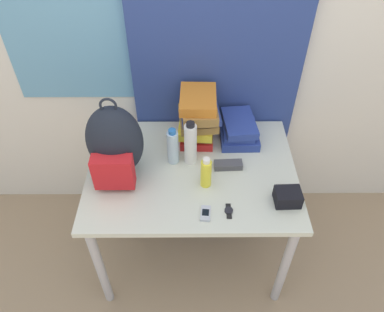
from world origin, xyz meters
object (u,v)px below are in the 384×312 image
object	(u,v)px
wristwatch	(229,211)
water_bottle	(173,147)
backpack	(115,144)
sunscreen_bottle	(206,173)
sports_bottle	(191,144)
cell_phone	(206,213)
camera_pouch	(288,197)
book_stack_center	(239,130)
sunglasses_case	(228,165)
book_stack_left	(198,117)

from	to	relation	value
wristwatch	water_bottle	bearing A→B (deg)	128.56
backpack	sunscreen_bottle	bearing A→B (deg)	-11.69
backpack	sports_bottle	size ratio (longest dim) A/B	1.72
cell_phone	camera_pouch	size ratio (longest dim) A/B	0.71
backpack	wristwatch	xyz separation A→B (m)	(0.56, -0.27, -0.19)
water_bottle	wristwatch	xyz separation A→B (m)	(0.28, -0.35, -0.10)
sports_bottle	camera_pouch	distance (m)	0.56
sunscreen_bottle	sports_bottle	bearing A→B (deg)	114.52
backpack	book_stack_center	xyz separation A→B (m)	(0.65, 0.27, -0.14)
sunscreen_bottle	camera_pouch	distance (m)	0.41
book_stack_center	water_bottle	size ratio (longest dim) A/B	1.25
camera_pouch	wristwatch	xyz separation A→B (m)	(-0.29, -0.06, -0.03)
water_bottle	wristwatch	distance (m)	0.45
sports_bottle	cell_phone	size ratio (longest dim) A/B	2.97
sunscreen_bottle	sunglasses_case	size ratio (longest dim) A/B	1.19
cell_phone	wristwatch	world-z (taller)	cell_phone
backpack	sunscreen_bottle	xyz separation A→B (m)	(0.45, -0.09, -0.11)
sunscreen_bottle	water_bottle	bearing A→B (deg)	134.94
backpack	wristwatch	world-z (taller)	backpack
water_bottle	cell_phone	size ratio (longest dim) A/B	2.45
backpack	cell_phone	bearing A→B (deg)	-32.75
cell_phone	wristwatch	bearing A→B (deg)	8.91
sunglasses_case	cell_phone	bearing A→B (deg)	-112.65
book_stack_center	cell_phone	bearing A→B (deg)	-110.35
water_bottle	book_stack_left	bearing A→B (deg)	54.32
backpack	sunglasses_case	distance (m)	0.60
book_stack_center	book_stack_left	bearing A→B (deg)	-179.27
cell_phone	sunglasses_case	bearing A→B (deg)	67.35
backpack	wristwatch	distance (m)	0.65
backpack	cell_phone	size ratio (longest dim) A/B	5.12
sunglasses_case	sunscreen_bottle	bearing A→B (deg)	-136.09
sunscreen_bottle	sunglasses_case	world-z (taller)	sunscreen_bottle
backpack	water_bottle	xyz separation A→B (m)	(0.28, 0.08, -0.09)
cell_phone	book_stack_left	bearing A→B (deg)	92.91
book_stack_center	water_bottle	bearing A→B (deg)	-152.59
water_bottle	book_stack_center	bearing A→B (deg)	27.41
sports_bottle	wristwatch	world-z (taller)	sports_bottle
cell_phone	sports_bottle	bearing A→B (deg)	101.00
camera_pouch	sunglasses_case	bearing A→B (deg)	138.77
sports_bottle	sunscreen_bottle	size ratio (longest dim) A/B	1.48
water_bottle	camera_pouch	world-z (taller)	water_bottle
book_stack_left	cell_phone	bearing A→B (deg)	-87.09
sunscreen_bottle	camera_pouch	xyz separation A→B (m)	(0.39, -0.12, -0.05)
book_stack_left	wristwatch	world-z (taller)	book_stack_left
book_stack_left	book_stack_center	bearing A→B (deg)	0.73
water_bottle	sunglasses_case	distance (m)	0.31
sunglasses_case	wristwatch	size ratio (longest dim) A/B	1.69
sports_bottle	book_stack_center	bearing A→B (deg)	35.03
wristwatch	sports_bottle	bearing A→B (deg)	117.95
cell_phone	camera_pouch	xyz separation A→B (m)	(0.40, 0.08, 0.03)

